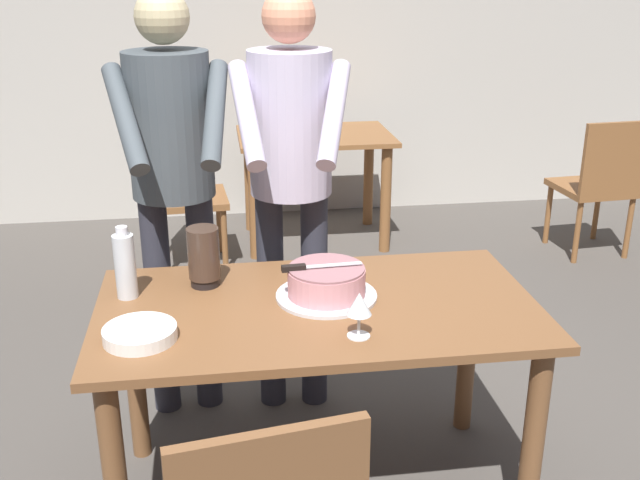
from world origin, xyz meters
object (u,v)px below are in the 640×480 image
object	(u,v)px
wine_glass_near	(359,305)
background_table	(315,158)
plate_stack	(140,334)
background_chair_0	(177,190)
cake_knife	(305,267)
person_standing_beside	(173,164)
main_dining_table	(318,338)
background_chair_1	(600,182)
cake_on_platter	(326,283)
water_bottle	(125,265)
hurricane_lamp	(204,256)
person_cutting_cake	(291,162)

from	to	relation	value
wine_glass_near	background_table	distance (m)	2.84
plate_stack	background_chair_0	distance (m)	2.43
cake_knife	person_standing_beside	bearing A→B (deg)	126.58
main_dining_table	background_chair_1	xyz separation A→B (m)	(2.09, 2.05, -0.13)
main_dining_table	background_chair_0	xyz separation A→B (m)	(-0.55, 2.25, -0.13)
wine_glass_near	cake_on_platter	bearing A→B (deg)	100.78
water_bottle	main_dining_table	bearing A→B (deg)	-13.55
water_bottle	hurricane_lamp	world-z (taller)	water_bottle
cake_knife	water_bottle	distance (m)	0.60
main_dining_table	person_standing_beside	xyz separation A→B (m)	(-0.47, 0.64, 0.45)
cake_on_platter	hurricane_lamp	world-z (taller)	hurricane_lamp
wine_glass_near	background_chair_1	size ratio (longest dim) A/B	0.16
person_standing_beside	background_chair_0	xyz separation A→B (m)	(-0.08, 1.61, -0.58)
wine_glass_near	background_chair_1	bearing A→B (deg)	48.81
background_chair_0	background_table	bearing A→B (deg)	20.08
person_cutting_cake	water_bottle	bearing A→B (deg)	-142.92
main_dining_table	water_bottle	size ratio (longest dim) A/B	5.79
cake_on_platter	water_bottle	size ratio (longest dim) A/B	1.36
water_bottle	background_chair_0	xyz separation A→B (m)	(0.07, 2.10, -0.37)
cake_on_platter	plate_stack	distance (m)	0.63
cake_on_platter	water_bottle	distance (m)	0.67
person_cutting_cake	person_standing_beside	bearing A→B (deg)	176.22
cake_knife	background_chair_1	distance (m)	2.95
cake_knife	background_chair_1	world-z (taller)	background_chair_1
person_cutting_cake	background_chair_1	world-z (taller)	person_cutting_cake
wine_glass_near	person_standing_beside	distance (m)	1.06
cake_knife	wine_glass_near	bearing A→B (deg)	-65.95
main_dining_table	background_chair_1	size ratio (longest dim) A/B	1.61
wine_glass_near	background_chair_1	xyz separation A→B (m)	(2.00, 2.29, -0.36)
main_dining_table	background_table	bearing A→B (deg)	82.41
water_bottle	background_table	world-z (taller)	water_bottle
person_cutting_cake	main_dining_table	bearing A→B (deg)	-88.15
background_chair_0	person_standing_beside	bearing A→B (deg)	-87.24
wine_glass_near	background_chair_0	world-z (taller)	background_chair_0
cake_on_platter	person_cutting_cake	world-z (taller)	person_cutting_cake
background_chair_1	background_chair_0	bearing A→B (deg)	175.67
wine_glass_near	hurricane_lamp	world-z (taller)	hurricane_lamp
water_bottle	person_standing_beside	distance (m)	0.55
wine_glass_near	person_cutting_cake	size ratio (longest dim) A/B	0.08
water_bottle	background_chair_1	distance (m)	3.34
cake_on_platter	background_chair_0	world-z (taller)	background_chair_0
cake_knife	person_standing_beside	xyz separation A→B (m)	(-0.44, 0.59, 0.21)
hurricane_lamp	main_dining_table	bearing A→B (deg)	-29.90
cake_on_platter	hurricane_lamp	bearing A→B (deg)	158.22
hurricane_lamp	person_cutting_cake	world-z (taller)	person_cutting_cake
wine_glass_near	hurricane_lamp	distance (m)	0.64
person_standing_beside	background_table	xyz separation A→B (m)	(0.82, 1.94, -0.50)
hurricane_lamp	background_table	world-z (taller)	hurricane_lamp
cake_knife	person_cutting_cake	xyz separation A→B (m)	(0.02, 0.56, 0.21)
person_standing_beside	water_bottle	bearing A→B (deg)	-107.11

